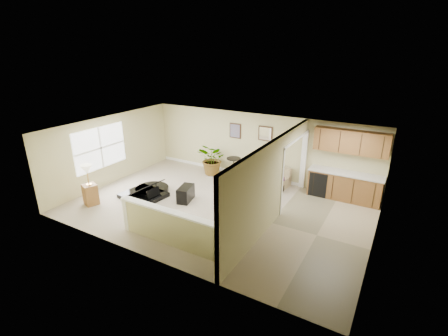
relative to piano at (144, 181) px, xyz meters
The scene contains 20 objects.
floor 2.70m from the piano, ahead, with size 9.00×9.00×0.00m, color tan.
back_wall 4.36m from the piano, 52.48° to the left, with size 9.00×0.04×2.50m, color #C5BE87.
front_wall 3.75m from the piano, 44.73° to the right, with size 9.00×0.04×2.50m, color #C5BE87.
left_wall 2.06m from the piano, 167.79° to the left, with size 0.04×6.00×2.50m, color #C5BE87.
right_wall 7.16m from the piano, ahead, with size 0.04×6.00×2.50m, color #C5BE87.
ceiling 3.30m from the piano, ahead, with size 9.00×6.00×0.04m, color silver.
kitchen_vinyl 5.81m from the piano, ahead, with size 2.70×6.00×0.01m, color tan.
interior_partition 4.52m from the piano, ahead, with size 0.18×5.99×2.50m.
pony_half_wall 3.29m from the piano, 35.10° to the right, with size 3.42×0.22×1.00m.
left_window 2.08m from the piano, behind, with size 0.05×2.15×1.45m, color white.
wall_art_left 3.96m from the piano, 63.74° to the left, with size 0.48×0.04×0.58m.
wall_mirror 4.64m from the piano, 49.20° to the left, with size 0.55×0.04×0.55m.
kitchen_cabinets 6.61m from the piano, 28.40° to the left, with size 2.36×0.65×2.33m.
piano is the anchor object (origin of this frame).
piano_bench 1.51m from the piano, 14.94° to the left, with size 0.37×0.74×0.49m, color black.
loveseat 4.40m from the piano, 42.78° to the left, with size 1.66×1.05×0.90m.
accent_table 3.48m from the piano, 58.12° to the left, with size 0.55×0.55×0.79m.
palm_plant 3.01m from the piano, 70.94° to the left, with size 1.38×1.27×1.27m.
small_plant 4.72m from the piano, 34.88° to the left, with size 0.39×0.39×0.53m.
lamp_stand 1.72m from the piano, 128.32° to the right, with size 0.50×0.50×1.35m.
Camera 1 is at (4.73, -7.81, 4.78)m, focal length 26.00 mm.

